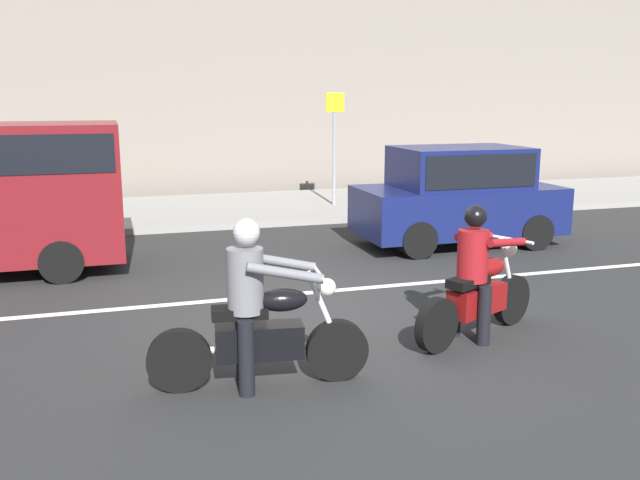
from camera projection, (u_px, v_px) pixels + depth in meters
name	position (u px, v px, depth m)	size (l,w,h in m)	color
ground_plane	(312.00, 313.00, 8.73)	(80.00, 80.00, 0.00)	#262626
sidewalk_slab	(216.00, 210.00, 16.20)	(40.00, 4.40, 0.14)	gray
building_facade	(191.00, 5.00, 18.35)	(40.00, 1.40, 10.13)	slate
lane_marking_stripe	(280.00, 295.00, 9.52)	(18.00, 0.14, 0.01)	silver
motorcycle_with_rider_crimson	(477.00, 284.00, 7.75)	(1.88, 1.02, 1.54)	black
motorcycle_with_rider_gray	(258.00, 319.00, 6.44)	(2.10, 0.72, 1.62)	black
parked_hatchback_navy	(458.00, 195.00, 12.53)	(3.68, 1.76, 1.80)	#11194C
street_sign_post	(334.00, 137.00, 16.14)	(0.44, 0.08, 2.66)	gray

